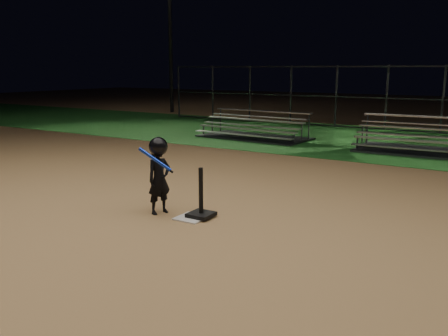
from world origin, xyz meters
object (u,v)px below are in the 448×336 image
(home_plate, at_px, (191,218))
(child_batter, at_px, (159,173))
(batting_tee, at_px, (201,207))
(light_pole_left, at_px, (169,20))
(bleacher_left, at_px, (254,133))
(bleacher_right, at_px, (431,146))

(home_plate, bearing_deg, child_batter, -177.10)
(batting_tee, xyz_separation_m, light_pole_left, (-12.11, 14.82, 4.77))
(batting_tee, bearing_deg, home_plate, -132.40)
(child_batter, bearing_deg, light_pole_left, 55.44)
(batting_tee, relative_size, light_pole_left, 0.10)
(bleacher_left, xyz_separation_m, bleacher_right, (5.71, -0.01, 0.02))
(bleacher_left, bearing_deg, child_batter, -68.15)
(home_plate, bearing_deg, batting_tee, 47.60)
(home_plate, distance_m, light_pole_left, 19.79)
(home_plate, xyz_separation_m, batting_tee, (0.11, 0.12, 0.16))
(batting_tee, relative_size, child_batter, 0.63)
(child_batter, relative_size, bleacher_right, 0.31)
(bleacher_left, bearing_deg, batting_tee, -63.46)
(home_plate, height_order, light_pole_left, light_pole_left)
(bleacher_left, height_order, bleacher_right, bleacher_right)
(home_plate, distance_m, batting_tee, 0.23)
(bleacher_right, bearing_deg, child_batter, -110.76)
(bleacher_left, bearing_deg, home_plate, -64.38)
(child_batter, distance_m, bleacher_right, 8.96)
(home_plate, xyz_separation_m, child_batter, (-0.62, -0.03, 0.67))
(home_plate, relative_size, bleacher_left, 0.12)
(batting_tee, xyz_separation_m, bleacher_right, (2.25, 8.29, 0.03))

